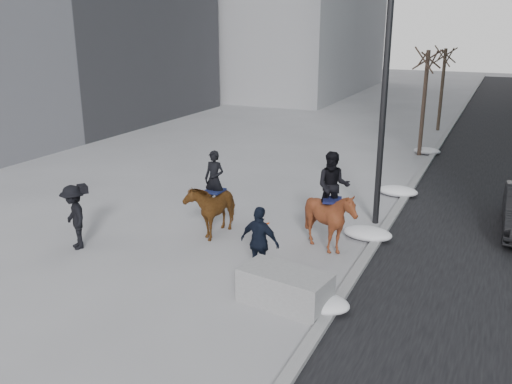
% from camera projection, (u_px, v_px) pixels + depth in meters
% --- Properties ---
extents(ground, '(120.00, 120.00, 0.00)m').
position_uv_depth(ground, '(236.00, 261.00, 13.87)').
color(ground, gray).
rests_on(ground, ground).
extents(curb, '(0.25, 90.00, 0.12)m').
position_uv_depth(curb, '(419.00, 175.00, 21.29)').
color(curb, gray).
rests_on(curb, ground).
extents(planter, '(2.06, 1.24, 0.77)m').
position_uv_depth(planter, '(285.00, 288.00, 11.62)').
color(planter, gray).
rests_on(planter, ground).
extents(tree_near, '(1.20, 1.20, 5.18)m').
position_uv_depth(tree_near, '(424.00, 98.00, 24.03)').
color(tree_near, '#3D2E24').
rests_on(tree_near, ground).
extents(tree_far, '(1.20, 1.20, 4.96)m').
position_uv_depth(tree_far, '(442.00, 86.00, 29.72)').
color(tree_far, '#392921').
rests_on(tree_far, ground).
extents(mounted_left, '(0.87, 1.87, 2.39)m').
position_uv_depth(mounted_left, '(213.00, 203.00, 15.45)').
color(mounted_left, '#46260E').
rests_on(mounted_left, ground).
extents(mounted_right, '(1.78, 1.90, 2.67)m').
position_uv_depth(mounted_right, '(331.00, 212.00, 14.18)').
color(mounted_right, '#502710').
rests_on(mounted_right, ground).
extents(feeder, '(1.07, 0.92, 1.75)m').
position_uv_depth(feeder, '(260.00, 242.00, 12.76)').
color(feeder, black).
rests_on(feeder, ground).
extents(camera_crew, '(1.30, 1.18, 1.75)m').
position_uv_depth(camera_crew, '(74.00, 217.00, 14.39)').
color(camera_crew, black).
rests_on(camera_crew, ground).
extents(lamppost, '(0.25, 0.80, 9.09)m').
position_uv_depth(lamppost, '(387.00, 54.00, 14.96)').
color(lamppost, black).
rests_on(lamppost, ground).
extents(snow_piles, '(1.37, 16.36, 0.35)m').
position_uv_depth(snow_piles, '(384.00, 210.00, 17.06)').
color(snow_piles, silver).
rests_on(snow_piles, ground).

